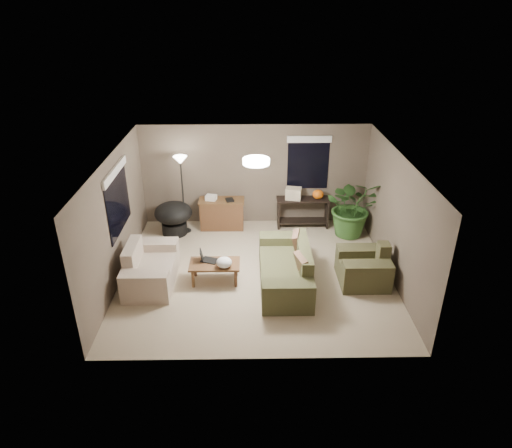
{
  "coord_description": "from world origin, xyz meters",
  "views": [
    {
      "loc": [
        -0.14,
        -8.03,
        5.14
      ],
      "look_at": [
        0.0,
        0.2,
        1.05
      ],
      "focal_mm": 32.0,
      "sensor_mm": 36.0,
      "label": 1
    }
  ],
  "objects_px": {
    "main_sofa": "(287,270)",
    "houseplant": "(352,213)",
    "loveseat": "(150,269)",
    "coffee_table": "(215,266)",
    "floor_lamp": "(181,169)",
    "cat_scratching_post": "(370,262)",
    "papasan_chair": "(174,216)",
    "desk": "(222,214)",
    "armchair": "(364,268)",
    "console_table": "(303,210)"
  },
  "relations": [
    {
      "from": "coffee_table",
      "to": "floor_lamp",
      "type": "xyz_separation_m",
      "value": [
        -0.87,
        2.23,
        1.24
      ]
    },
    {
      "from": "coffee_table",
      "to": "cat_scratching_post",
      "type": "bearing_deg",
      "value": 5.6
    },
    {
      "from": "armchair",
      "to": "main_sofa",
      "type": "bearing_deg",
      "value": -178.85
    },
    {
      "from": "coffee_table",
      "to": "houseplant",
      "type": "height_order",
      "value": "houseplant"
    },
    {
      "from": "desk",
      "to": "armchair",
      "type": "bearing_deg",
      "value": -39.51
    },
    {
      "from": "main_sofa",
      "to": "cat_scratching_post",
      "type": "xyz_separation_m",
      "value": [
        1.76,
        0.38,
        -0.08
      ]
    },
    {
      "from": "papasan_chair",
      "to": "houseplant",
      "type": "distance_m",
      "value": 4.26
    },
    {
      "from": "coffee_table",
      "to": "houseplant",
      "type": "bearing_deg",
      "value": 32.36
    },
    {
      "from": "armchair",
      "to": "console_table",
      "type": "distance_m",
      "value": 2.66
    },
    {
      "from": "loveseat",
      "to": "floor_lamp",
      "type": "relative_size",
      "value": 0.84
    },
    {
      "from": "houseplant",
      "to": "coffee_table",
      "type": "bearing_deg",
      "value": -147.64
    },
    {
      "from": "loveseat",
      "to": "armchair",
      "type": "relative_size",
      "value": 1.6
    },
    {
      "from": "main_sofa",
      "to": "loveseat",
      "type": "xyz_separation_m",
      "value": [
        -2.73,
        0.07,
        0.0
      ]
    },
    {
      "from": "main_sofa",
      "to": "coffee_table",
      "type": "xyz_separation_m",
      "value": [
        -1.43,
        0.06,
        0.06
      ]
    },
    {
      "from": "main_sofa",
      "to": "floor_lamp",
      "type": "distance_m",
      "value": 3.5
    },
    {
      "from": "desk",
      "to": "cat_scratching_post",
      "type": "relative_size",
      "value": 2.2
    },
    {
      "from": "floor_lamp",
      "to": "houseplant",
      "type": "height_order",
      "value": "floor_lamp"
    },
    {
      "from": "cat_scratching_post",
      "to": "papasan_chair",
      "type": "bearing_deg",
      "value": 157.31
    },
    {
      "from": "armchair",
      "to": "desk",
      "type": "relative_size",
      "value": 0.91
    },
    {
      "from": "coffee_table",
      "to": "floor_lamp",
      "type": "bearing_deg",
      "value": 111.38
    },
    {
      "from": "loveseat",
      "to": "houseplant",
      "type": "distance_m",
      "value": 4.87
    },
    {
      "from": "coffee_table",
      "to": "cat_scratching_post",
      "type": "xyz_separation_m",
      "value": [
        3.19,
        0.31,
        -0.14
      ]
    },
    {
      "from": "console_table",
      "to": "floor_lamp",
      "type": "bearing_deg",
      "value": -175.73
    },
    {
      "from": "floor_lamp",
      "to": "cat_scratching_post",
      "type": "xyz_separation_m",
      "value": [
        4.07,
        -1.91,
        -1.38
      ]
    },
    {
      "from": "coffee_table",
      "to": "papasan_chair",
      "type": "xyz_separation_m",
      "value": [
        -1.11,
        2.11,
        0.11
      ]
    },
    {
      "from": "houseplant",
      "to": "floor_lamp",
      "type": "bearing_deg",
      "value": 176.6
    },
    {
      "from": "cat_scratching_post",
      "to": "floor_lamp",
      "type": "bearing_deg",
      "value": 154.78
    },
    {
      "from": "desk",
      "to": "floor_lamp",
      "type": "height_order",
      "value": "floor_lamp"
    },
    {
      "from": "main_sofa",
      "to": "coffee_table",
      "type": "bearing_deg",
      "value": 177.41
    },
    {
      "from": "console_table",
      "to": "papasan_chair",
      "type": "height_order",
      "value": "papasan_chair"
    },
    {
      "from": "desk",
      "to": "loveseat",
      "type": "bearing_deg",
      "value": -118.82
    },
    {
      "from": "console_table",
      "to": "cat_scratching_post",
      "type": "height_order",
      "value": "console_table"
    },
    {
      "from": "main_sofa",
      "to": "houseplant",
      "type": "relative_size",
      "value": 1.49
    },
    {
      "from": "loveseat",
      "to": "coffee_table",
      "type": "xyz_separation_m",
      "value": [
        1.3,
        -0.0,
        0.06
      ]
    },
    {
      "from": "console_table",
      "to": "cat_scratching_post",
      "type": "bearing_deg",
      "value": -61.18
    },
    {
      "from": "houseplant",
      "to": "loveseat",
      "type": "bearing_deg",
      "value": -155.87
    },
    {
      "from": "loveseat",
      "to": "papasan_chair",
      "type": "relative_size",
      "value": 1.38
    },
    {
      "from": "cat_scratching_post",
      "to": "coffee_table",
      "type": "bearing_deg",
      "value": -174.4
    },
    {
      "from": "coffee_table",
      "to": "loveseat",
      "type": "bearing_deg",
      "value": 179.9
    },
    {
      "from": "floor_lamp",
      "to": "cat_scratching_post",
      "type": "height_order",
      "value": "floor_lamp"
    },
    {
      "from": "houseplant",
      "to": "papasan_chair",
      "type": "bearing_deg",
      "value": 178.32
    },
    {
      "from": "armchair",
      "to": "loveseat",
      "type": "bearing_deg",
      "value": 179.52
    },
    {
      "from": "coffee_table",
      "to": "floor_lamp",
      "type": "relative_size",
      "value": 0.52
    },
    {
      "from": "console_table",
      "to": "main_sofa",
      "type": "bearing_deg",
      "value": -103.21
    },
    {
      "from": "armchair",
      "to": "desk",
      "type": "bearing_deg",
      "value": 140.49
    },
    {
      "from": "houseplant",
      "to": "cat_scratching_post",
      "type": "xyz_separation_m",
      "value": [
        0.05,
        -1.68,
        -0.36
      ]
    },
    {
      "from": "main_sofa",
      "to": "coffee_table",
      "type": "relative_size",
      "value": 2.2
    },
    {
      "from": "floor_lamp",
      "to": "loveseat",
      "type": "bearing_deg",
      "value": -100.78
    },
    {
      "from": "armchair",
      "to": "cat_scratching_post",
      "type": "bearing_deg",
      "value": 58.51
    },
    {
      "from": "desk",
      "to": "console_table",
      "type": "xyz_separation_m",
      "value": [
        2.0,
        0.04,
        0.06
      ]
    }
  ]
}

